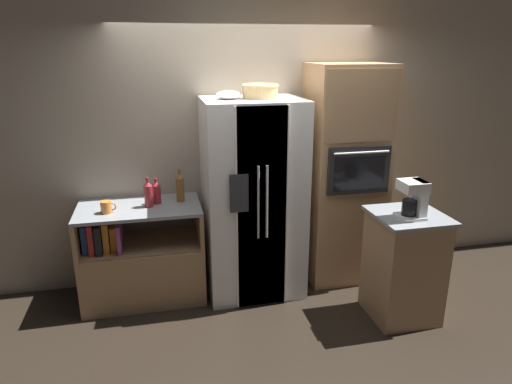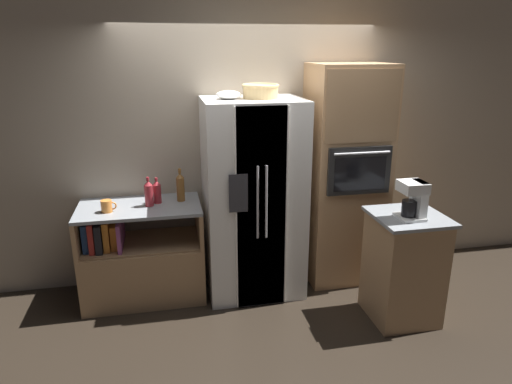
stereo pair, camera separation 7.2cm
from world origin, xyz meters
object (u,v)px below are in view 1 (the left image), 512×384
(bottle_tall, at_px, (157,192))
(mug, at_px, (107,207))
(refrigerator, at_px, (253,199))
(coffee_maker, at_px, (414,198))
(wicker_basket, at_px, (260,91))
(bottle_short, at_px, (180,187))
(bottle_wide, at_px, (148,194))
(fruit_bowl, at_px, (228,95))
(wall_oven, at_px, (344,175))

(bottle_tall, relative_size, mug, 1.80)
(refrigerator, xyz_separation_m, coffee_maker, (1.15, -0.84, 0.20))
(wicker_basket, distance_m, bottle_short, 1.15)
(bottle_short, xyz_separation_m, coffee_maker, (1.82, -0.97, 0.08))
(bottle_short, bearing_deg, bottle_wide, -162.86)
(bottle_tall, relative_size, bottle_short, 0.77)
(fruit_bowl, bearing_deg, wall_oven, 3.17)
(fruit_bowl, relative_size, bottle_short, 0.71)
(refrigerator, relative_size, wicker_basket, 5.67)
(wall_oven, bearing_deg, mug, -176.83)
(wall_oven, height_order, coffee_maker, wall_oven)
(wall_oven, bearing_deg, bottle_wide, -178.92)
(wicker_basket, distance_m, bottle_wide, 1.36)
(wall_oven, bearing_deg, bottle_tall, 178.89)
(coffee_maker, bearing_deg, bottle_tall, 154.92)
(bottle_tall, bearing_deg, bottle_wide, -135.41)
(wall_oven, bearing_deg, wicker_basket, -175.77)
(wicker_basket, height_order, bottle_tall, wicker_basket)
(bottle_tall, xyz_separation_m, mug, (-0.43, -0.16, -0.06))
(bottle_tall, height_order, bottle_wide, bottle_wide)
(bottle_tall, bearing_deg, fruit_bowl, -8.47)
(wicker_basket, bearing_deg, fruit_bowl, 179.90)
(wall_oven, xyz_separation_m, fruit_bowl, (-1.16, -0.06, 0.82))
(bottle_tall, xyz_separation_m, bottle_wide, (-0.07, -0.07, 0.01))
(wall_oven, bearing_deg, coffee_maker, -77.19)
(wall_oven, height_order, bottle_tall, wall_oven)
(wicker_basket, xyz_separation_m, mug, (-1.39, -0.06, -0.96))
(bottle_wide, bearing_deg, bottle_short, 17.14)
(refrigerator, distance_m, coffee_maker, 1.45)
(wicker_basket, xyz_separation_m, bottle_wide, (-1.03, 0.03, -0.89))
(bottle_short, bearing_deg, mug, -164.62)
(wicker_basket, height_order, bottle_wide, wicker_basket)
(mug, bearing_deg, wall_oven, 3.17)
(bottle_short, distance_m, mug, 0.68)
(wall_oven, distance_m, wicker_basket, 1.22)
(fruit_bowl, bearing_deg, bottle_wide, 177.81)
(refrigerator, height_order, bottle_short, refrigerator)
(refrigerator, height_order, coffee_maker, refrigerator)
(bottle_wide, bearing_deg, refrigerator, -2.27)
(fruit_bowl, bearing_deg, mug, -176.83)
(fruit_bowl, xyz_separation_m, coffee_maker, (1.37, -0.85, -0.77))
(refrigerator, xyz_separation_m, fruit_bowl, (-0.21, 0.01, 0.97))
(wall_oven, relative_size, coffee_maker, 6.87)
(coffee_maker, bearing_deg, fruit_bowl, 148.04)
(wicker_basket, bearing_deg, bottle_tall, 174.01)
(fruit_bowl, bearing_deg, wicker_basket, -0.10)
(wicker_basket, height_order, coffee_maker, wicker_basket)
(bottle_wide, bearing_deg, mug, -166.05)
(bottle_short, relative_size, mug, 2.32)
(wall_oven, bearing_deg, refrigerator, -175.54)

